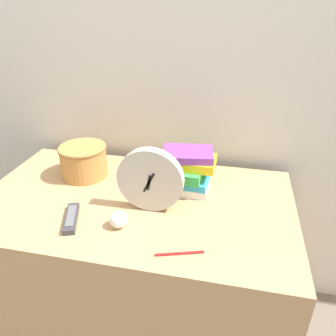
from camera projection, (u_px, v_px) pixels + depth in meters
wall_back at (159, 50)px, 1.36m from camera, size 6.00×0.04×2.40m
desk at (139, 270)px, 1.40m from camera, size 1.17×0.69×0.72m
desk_clock at (150, 180)px, 1.12m from camera, size 0.23×0.04×0.23m
book_stack at (185, 170)px, 1.26m from camera, size 0.22×0.17×0.16m
basket at (84, 160)px, 1.36m from camera, size 0.20×0.20×0.13m
tv_remote at (71, 218)px, 1.11m from camera, size 0.09×0.16×0.02m
crumpled_paper_ball at (119, 220)px, 1.07m from camera, size 0.06×0.06×0.06m
pen at (180, 253)px, 0.96m from camera, size 0.14×0.05×0.01m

